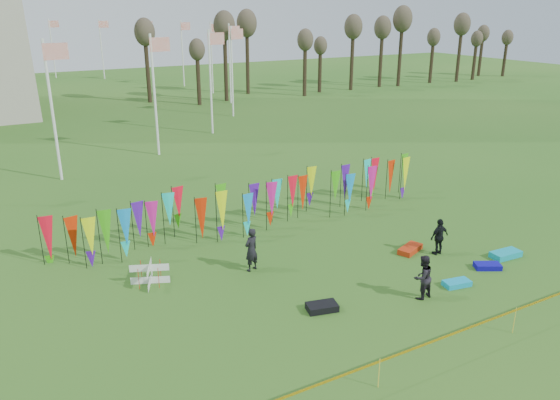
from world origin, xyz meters
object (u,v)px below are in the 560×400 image
person_left (251,250)px  kite_bag_blue (488,266)px  kite_bag_turquoise (457,283)px  kite_bag_red (410,249)px  kite_bag_black (322,307)px  kite_bag_teal (506,254)px  person_right (439,237)px  person_mid (423,277)px  box_kite (150,274)px

person_left → kite_bag_blue: size_ratio=1.77×
person_left → kite_bag_turquoise: person_left is taller
kite_bag_red → kite_bag_black: 6.14m
kite_bag_turquoise → kite_bag_teal: 3.66m
person_right → kite_bag_teal: size_ratio=1.22×
person_mid → kite_bag_teal: size_ratio=1.27×
kite_bag_blue → kite_bag_red: kite_bag_red is taller
person_left → kite_bag_black: size_ratio=1.69×
kite_bag_black → person_right: bearing=11.9°
box_kite → kite_bag_red: (10.28, -2.49, -0.29)m
person_mid → kite_bag_turquoise: bearing=176.3°
box_kite → person_left: (3.76, -0.81, 0.47)m
kite_bag_red → kite_bag_black: size_ratio=1.19×
box_kite → kite_bag_teal: bearing=-19.7°
box_kite → person_left: person_left is taller
kite_bag_turquoise → kite_bag_blue: (2.10, 0.43, 0.00)m
person_right → kite_bag_red: (-0.84, 0.73, -0.66)m
person_mid → kite_bag_black: 3.69m
person_mid → person_right: person_mid is taller
box_kite → kite_bag_teal: (13.34, -4.78, -0.28)m
box_kite → kite_bag_black: 6.46m
box_kite → person_mid: person_mid is taller
kite_bag_teal → box_kite: bearing=160.3°
kite_bag_blue → kite_bag_teal: bearing=14.0°
kite_bag_black → kite_bag_turquoise: bearing=-10.4°
person_left → kite_bag_black: bearing=81.7°
box_kite → kite_bag_turquoise: (9.77, -5.58, -0.30)m
kite_bag_turquoise → kite_bag_red: bearing=80.5°
person_right → kite_bag_red: person_right is taller
kite_bag_turquoise → kite_bag_black: size_ratio=0.97×
person_right → box_kite: bearing=-16.9°
person_mid → kite_bag_red: bearing=-130.5°
kite_bag_black → kite_bag_teal: bearing=-1.1°
box_kite → person_right: size_ratio=0.52×
person_left → kite_bag_blue: (8.11, -4.34, -0.77)m
box_kite → kite_bag_blue: (11.87, -5.15, -0.30)m
person_mid → kite_bag_teal: 5.44m
person_mid → kite_bag_teal: person_mid is taller
kite_bag_blue → kite_bag_black: kite_bag_black is taller
kite_bag_red → kite_bag_teal: bearing=-36.8°
box_kite → kite_bag_black: size_ratio=0.78×
kite_bag_turquoise → kite_bag_blue: kite_bag_blue is taller
kite_bag_blue → kite_bag_red: 3.09m
person_left → person_mid: (4.25, -4.79, -0.06)m
person_mid → kite_bag_black: (-3.49, 0.98, -0.69)m
person_right → kite_bag_black: (-6.60, -1.39, -0.65)m
person_left → kite_bag_red: 6.78m
person_left → kite_bag_blue: 9.23m
person_right → person_left: bearing=-18.9°
person_left → kite_bag_teal: 10.40m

